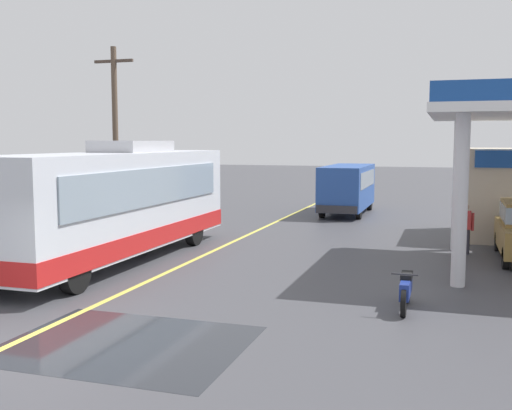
% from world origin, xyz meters
% --- Properties ---
extents(ground, '(120.00, 120.00, 0.00)m').
position_xyz_m(ground, '(0.00, 20.00, 0.00)').
color(ground, '#424247').
extents(lane_divider_stripe, '(0.16, 50.00, 0.01)m').
position_xyz_m(lane_divider_stripe, '(0.00, 15.00, 0.00)').
color(lane_divider_stripe, '#D8CC4C').
rests_on(lane_divider_stripe, ground).
extents(wet_puddle_patch, '(4.34, 3.46, 0.01)m').
position_xyz_m(wet_puddle_patch, '(1.95, 0.77, 0.00)').
color(wet_puddle_patch, '#26282D').
rests_on(wet_puddle_patch, ground).
extents(coach_bus_main, '(2.60, 11.04, 3.69)m').
position_xyz_m(coach_bus_main, '(-2.17, 7.54, 1.72)').
color(coach_bus_main, silver).
rests_on(coach_bus_main, ground).
extents(minibus_opposing_lane, '(2.04, 6.13, 2.44)m').
position_xyz_m(minibus_opposing_lane, '(2.58, 21.81, 1.47)').
color(minibus_opposing_lane, '#264C9E').
rests_on(minibus_opposing_lane, ground).
extents(motorcycle_parked_forecourt, '(0.55, 1.80, 0.92)m').
position_xyz_m(motorcycle_parked_forecourt, '(6.65, 4.67, 0.44)').
color(motorcycle_parked_forecourt, black).
rests_on(motorcycle_parked_forecourt, ground).
extents(pedestrian_near_pump, '(0.55, 0.22, 1.66)m').
position_xyz_m(pedestrian_near_pump, '(8.01, 11.96, 0.93)').
color(pedestrian_near_pump, '#33333F').
rests_on(pedestrian_near_pump, ground).
extents(utility_pole_roadside, '(1.80, 0.24, 7.62)m').
position_xyz_m(utility_pole_roadside, '(-6.15, 14.26, 3.99)').
color(utility_pole_roadside, brown).
rests_on(utility_pole_roadside, ground).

